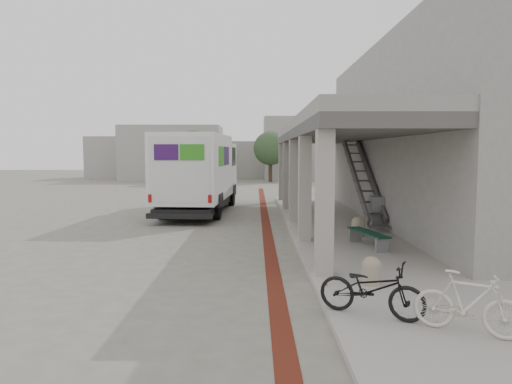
{
  "coord_description": "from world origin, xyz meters",
  "views": [
    {
      "loc": [
        0.59,
        -13.45,
        2.83
      ],
      "look_at": [
        0.6,
        0.63,
        1.6
      ],
      "focal_mm": 32.0,
      "sensor_mm": 36.0,
      "label": 1
    }
  ],
  "objects_px": {
    "utility_cabinet": "(377,212)",
    "fedex_truck": "(199,172)",
    "bicycle_black": "(371,289)",
    "bench": "(368,236)",
    "bicycle_cream": "(469,303)"
  },
  "relations": [
    {
      "from": "bench",
      "to": "bicycle_cream",
      "type": "bearing_deg",
      "value": -105.54
    },
    {
      "from": "bench",
      "to": "bicycle_cream",
      "type": "xyz_separation_m",
      "value": [
        -0.06,
        -6.32,
        0.16
      ]
    },
    {
      "from": "bicycle_black",
      "to": "bicycle_cream",
      "type": "distance_m",
      "value": 1.47
    },
    {
      "from": "bench",
      "to": "bicycle_cream",
      "type": "distance_m",
      "value": 6.32
    },
    {
      "from": "fedex_truck",
      "to": "bicycle_black",
      "type": "height_order",
      "value": "fedex_truck"
    },
    {
      "from": "fedex_truck",
      "to": "bicycle_cream",
      "type": "bearing_deg",
      "value": -64.57
    },
    {
      "from": "fedex_truck",
      "to": "bench",
      "type": "bearing_deg",
      "value": -51.2
    },
    {
      "from": "utility_cabinet",
      "to": "bench",
      "type": "bearing_deg",
      "value": -105.66
    },
    {
      "from": "utility_cabinet",
      "to": "bicycle_black",
      "type": "bearing_deg",
      "value": -102.5
    },
    {
      "from": "utility_cabinet",
      "to": "fedex_truck",
      "type": "bearing_deg",
      "value": 148.01
    },
    {
      "from": "bicycle_black",
      "to": "bicycle_cream",
      "type": "relative_size",
      "value": 1.12
    },
    {
      "from": "bicycle_cream",
      "to": "bicycle_black",
      "type": "bearing_deg",
      "value": 89.04
    },
    {
      "from": "bicycle_black",
      "to": "fedex_truck",
      "type": "bearing_deg",
      "value": 46.85
    },
    {
      "from": "utility_cabinet",
      "to": "bicycle_cream",
      "type": "distance_m",
      "value": 9.91
    },
    {
      "from": "bench",
      "to": "bicycle_black",
      "type": "relative_size",
      "value": 1.08
    }
  ]
}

